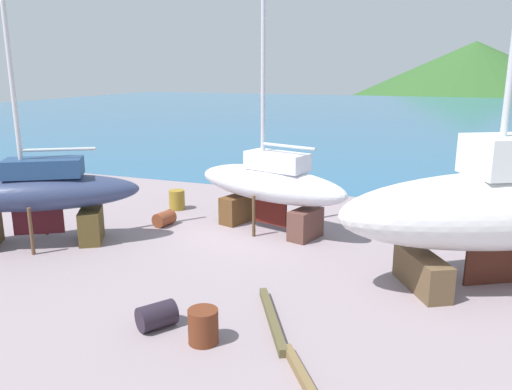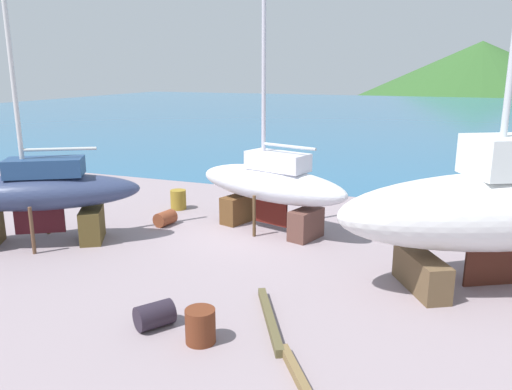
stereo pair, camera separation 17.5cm
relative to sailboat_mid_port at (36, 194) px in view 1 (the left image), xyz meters
name	(u,v)px [view 1 (the left image)]	position (x,y,z in m)	size (l,w,h in m)	color
ground_plane	(196,276)	(6.30, -0.59, -1.78)	(44.29, 44.29, 0.00)	gray
sea_water	(397,114)	(6.30, 57.26, -1.78)	(136.42, 93.56, 0.01)	#2B6691
headland_hill	(472,87)	(19.11, 175.86, -1.78)	(129.92, 129.92, 29.51)	#305C27
sailboat_mid_port	(36,194)	(0.00, 0.00, 0.00)	(6.87, 5.21, 10.09)	#513D22
sailboat_far_slipway	(270,185)	(6.89, 4.27, -0.04)	(6.62, 3.53, 10.19)	brown
worker	(456,200)	(13.36, 7.87, -0.87)	(0.50, 0.41, 1.75)	orange
barrel_blue_faded	(157,316)	(6.86, -3.64, -1.48)	(0.60, 0.60, 0.86)	#271E2B
barrel_rust_near	(203,326)	(8.17, -3.85, -1.39)	(0.67, 0.67, 0.78)	#622D18
barrel_tar_black	(164,219)	(2.89, 3.35, -1.50)	(0.56, 0.56, 0.83)	brown
barrel_tipped_left	(177,200)	(2.19, 5.58, -1.36)	(0.67, 0.67, 0.84)	olive
timber_short_cross	(272,319)	(9.30, -2.47, -1.68)	(3.10, 0.19, 0.20)	brown
timber_long_fore	(309,389)	(10.83, -4.78, -1.68)	(2.91, 0.17, 0.19)	brown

